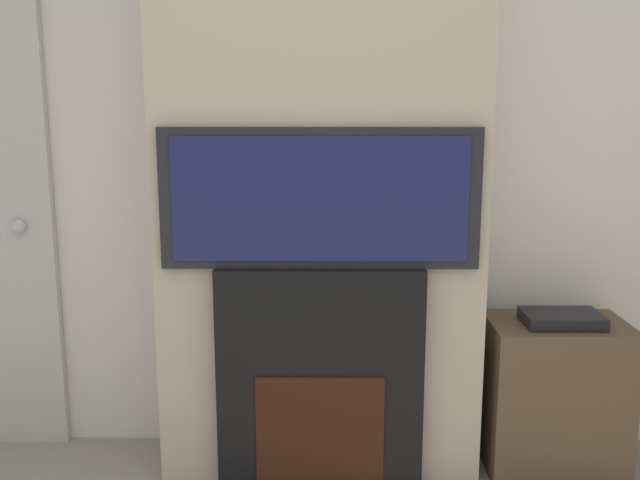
% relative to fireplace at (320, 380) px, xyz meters
% --- Properties ---
extents(wall_back, '(6.00, 0.06, 2.70)m').
position_rel_fireplace_xyz_m(wall_back, '(0.00, 0.42, 0.91)').
color(wall_back, silver).
rests_on(wall_back, ground_plane).
extents(chimney_breast, '(1.25, 0.38, 2.70)m').
position_rel_fireplace_xyz_m(chimney_breast, '(0.00, 0.19, 0.91)').
color(chimney_breast, '#BCAD8E').
rests_on(chimney_breast, ground_plane).
extents(fireplace, '(0.78, 0.15, 0.88)m').
position_rel_fireplace_xyz_m(fireplace, '(0.00, 0.00, 0.00)').
color(fireplace, black).
rests_on(fireplace, ground_plane).
extents(television, '(1.17, 0.07, 0.52)m').
position_rel_fireplace_xyz_m(television, '(0.00, -0.00, 0.70)').
color(television, black).
rests_on(television, fireplace).
extents(media_stand, '(0.55, 0.36, 0.67)m').
position_rel_fireplace_xyz_m(media_stand, '(0.95, 0.16, -0.12)').
color(media_stand, brown).
rests_on(media_stand, ground_plane).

